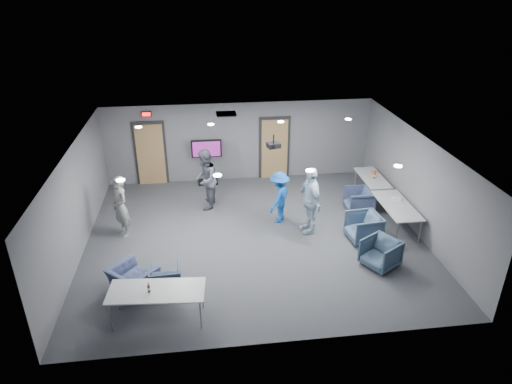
{
  "coord_description": "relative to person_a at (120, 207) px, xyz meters",
  "views": [
    {
      "loc": [
        -1.31,
        -10.66,
        6.56
      ],
      "look_at": [
        0.1,
        0.34,
        1.2
      ],
      "focal_mm": 32.0,
      "sensor_mm": 36.0,
      "label": 1
    }
  ],
  "objects": [
    {
      "name": "person_a",
      "position": [
        0.0,
        0.0,
        0.0
      ],
      "size": [
        0.69,
        0.76,
        1.73
      ],
      "primitive_type": "imported",
      "rotation": [
        0.0,
        0.0,
        -1.0
      ],
      "color": "gray",
      "rests_on": "floor"
    },
    {
      "name": "chair_right_c",
      "position": [
        6.45,
        -2.33,
        -0.5
      ],
      "size": [
        1.08,
        1.08,
        0.73
      ],
      "primitive_type": "imported",
      "rotation": [
        0.0,
        0.0,
        -1.03
      ],
      "color": "#35485B",
      "rests_on": "floor"
    },
    {
      "name": "hvac_diffuser",
      "position": [
        3.05,
        2.22,
        1.82
      ],
      "size": [
        0.6,
        0.6,
        0.03
      ],
      "primitive_type": "cube",
      "color": "black",
      "rests_on": "ceiling"
    },
    {
      "name": "projector",
      "position": [
        4.16,
        0.08,
        1.54
      ],
      "size": [
        0.38,
        0.35,
        0.36
      ],
      "rotation": [
        0.0,
        0.0,
        0.21
      ],
      "color": "black",
      "rests_on": "ceiling"
    },
    {
      "name": "wall_right",
      "position": [
        8.05,
        -0.58,
        0.48
      ],
      "size": [
        0.02,
        8.0,
        2.7
      ],
      "primitive_type": "cube",
      "color": "slate",
      "rests_on": "floor"
    },
    {
      "name": "person_c",
      "position": [
        5.11,
        -0.43,
        0.09
      ],
      "size": [
        0.67,
        1.19,
        1.91
      ],
      "primitive_type": "imported",
      "rotation": [
        0.0,
        0.0,
        -1.39
      ],
      "color": "#ADC5DE",
      "rests_on": "floor"
    },
    {
      "name": "bottle_front",
      "position": [
        1.04,
        -3.61,
        -0.05
      ],
      "size": [
        0.06,
        0.06,
        0.23
      ],
      "color": "#51220E",
      "rests_on": "table_front_left"
    },
    {
      "name": "door_left",
      "position": [
        0.55,
        3.37,
        0.2
      ],
      "size": [
        1.06,
        0.17,
        2.24
      ],
      "color": "black",
      "rests_on": "wall_back"
    },
    {
      "name": "chair_front_a",
      "position": [
        1.27,
        -2.59,
        -0.54
      ],
      "size": [
        0.75,
        0.77,
        0.66
      ],
      "primitive_type": "imported",
      "rotation": [
        0.0,
        0.0,
        3.2
      ],
      "color": "#3A4D65",
      "rests_on": "floor"
    },
    {
      "name": "wall_back",
      "position": [
        3.55,
        3.42,
        0.48
      ],
      "size": [
        9.0,
        0.02,
        2.7
      ],
      "primitive_type": "cube",
      "color": "slate",
      "rests_on": "floor"
    },
    {
      "name": "downlights",
      "position": [
        3.55,
        -0.58,
        1.82
      ],
      "size": [
        6.18,
        3.78,
        0.02
      ],
      "color": "white",
      "rests_on": "ceiling"
    },
    {
      "name": "table_front_left",
      "position": [
        1.18,
        -3.58,
        -0.18
      ],
      "size": [
        2.02,
        0.98,
        0.73
      ],
      "rotation": [
        0.0,
        0.0,
        -0.08
      ],
      "color": "#B2B5B7",
      "rests_on": "floor"
    },
    {
      "name": "ceiling",
      "position": [
        3.55,
        -0.58,
        1.83
      ],
      "size": [
        9.0,
        9.0,
        0.0
      ],
      "primitive_type": "plane",
      "rotation": [
        3.14,
        0.0,
        0.0
      ],
      "color": "white",
      "rests_on": "wall_back"
    },
    {
      "name": "chair_right_a",
      "position": [
        6.87,
        0.51,
        -0.5
      ],
      "size": [
        0.82,
        0.8,
        0.73
      ],
      "primitive_type": "imported",
      "rotation": [
        0.0,
        0.0,
        -1.6
      ],
      "color": "#374260",
      "rests_on": "floor"
    },
    {
      "name": "chair_right_b",
      "position": [
        6.45,
        -1.09,
        -0.49
      ],
      "size": [
        0.91,
        0.89,
        0.76
      ],
      "primitive_type": "imported",
      "rotation": [
        0.0,
        0.0,
        -1.47
      ],
      "color": "#3D5169",
      "rests_on": "floor"
    },
    {
      "name": "floor",
      "position": [
        3.55,
        -0.58,
        -0.87
      ],
      "size": [
        9.0,
        9.0,
        0.0
      ],
      "primitive_type": "plane",
      "color": "#36393D",
      "rests_on": "ground"
    },
    {
      "name": "wall_left",
      "position": [
        -0.95,
        -0.58,
        0.48
      ],
      "size": [
        0.02,
        8.0,
        2.7
      ],
      "primitive_type": "cube",
      "color": "slate",
      "rests_on": "floor"
    },
    {
      "name": "chair_front_b",
      "position": [
        0.56,
        -2.58,
        -0.56
      ],
      "size": [
        1.27,
        1.26,
        0.62
      ],
      "primitive_type": "imported",
      "rotation": [
        0.0,
        0.0,
        2.42
      ],
      "color": "#3E476B",
      "rests_on": "floor"
    },
    {
      "name": "tv_stand",
      "position": [
        2.42,
        3.17,
        0.01
      ],
      "size": [
        1.01,
        0.48,
        1.55
      ],
      "color": "black",
      "rests_on": "floor"
    },
    {
      "name": "door_right",
      "position": [
        4.75,
        3.37,
        0.2
      ],
      "size": [
        1.06,
        0.17,
        2.24
      ],
      "color": "black",
      "rests_on": "wall_back"
    },
    {
      "name": "table_right_a",
      "position": [
        7.55,
        1.31,
        -0.19
      ],
      "size": [
        0.7,
        1.68,
        0.73
      ],
      "rotation": [
        0.0,
        0.0,
        1.57
      ],
      "color": "#B2B5B7",
      "rests_on": "floor"
    },
    {
      "name": "bottle_right",
      "position": [
        7.58,
        1.24,
        -0.04
      ],
      "size": [
        0.07,
        0.07,
        0.25
      ],
      "color": "#51220E",
      "rests_on": "table_right_a"
    },
    {
      "name": "wrapper",
      "position": [
        7.68,
        -0.27,
        -0.11
      ],
      "size": [
        0.3,
        0.25,
        0.06
      ],
      "primitive_type": "cube",
      "rotation": [
        0.0,
        0.0,
        -0.38
      ],
      "color": "silver",
      "rests_on": "table_right_b"
    },
    {
      "name": "person_d",
      "position": [
        4.38,
        0.22,
        -0.1
      ],
      "size": [
        1.02,
        1.14,
        1.54
      ],
      "primitive_type": "imported",
      "rotation": [
        0.0,
        0.0,
        -2.16
      ],
      "color": "#1950A4",
      "rests_on": "floor"
    },
    {
      "name": "person_b",
      "position": [
        2.3,
        1.35,
        0.07
      ],
      "size": [
        0.86,
        1.02,
        1.87
      ],
      "primitive_type": "imported",
      "rotation": [
        0.0,
        0.0,
        -1.76
      ],
      "color": "#4E515E",
      "rests_on": "floor"
    },
    {
      "name": "table_right_b",
      "position": [
        7.55,
        -0.59,
        -0.18
      ],
      "size": [
        0.8,
        1.92,
        0.73
      ],
      "rotation": [
        0.0,
        0.0,
        1.57
      ],
      "color": "#B2B5B7",
      "rests_on": "floor"
    },
    {
      "name": "snack_box",
      "position": [
        7.75,
        1.67,
        -0.12
      ],
      "size": [
        0.22,
        0.19,
        0.04
      ],
      "primitive_type": "cube",
      "rotation": [
        0.0,
        0.0,
        -0.4
      ],
      "color": "#CC5E33",
      "rests_on": "table_right_a"
    },
    {
      "name": "wall_front",
      "position": [
        3.55,
        -4.58,
        0.48
      ],
      "size": [
        9.0,
        0.02,
        2.7
      ],
      "primitive_type": "cube",
      "color": "slate",
      "rests_on": "floor"
    },
    {
      "name": "exit_sign",
      "position": [
        0.55,
        3.35,
        1.58
      ],
      "size": [
        0.32,
        0.08,
        0.16
      ],
      "color": "black",
      "rests_on": "wall_back"
    }
  ]
}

